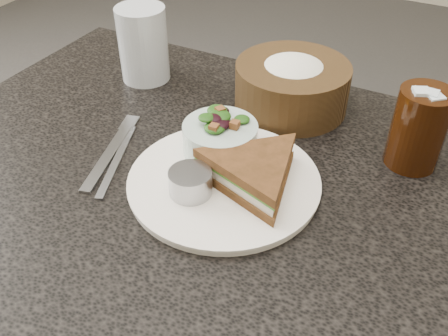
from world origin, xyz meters
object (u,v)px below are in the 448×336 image
Objects in this scene: dinner_plate at (224,182)px; bread_basket at (292,79)px; salad_bowl at (220,134)px; dressing_ramekin at (190,183)px; sandwich at (254,172)px; water_glass at (143,44)px; cola_glass at (420,125)px.

dinner_plate is 0.24m from bread_basket.
salad_bowl is 1.88× the size of dressing_ramekin.
sandwich is (0.04, 0.01, 0.03)m from dinner_plate.
dressing_ramekin is (-0.03, -0.04, 0.02)m from dinner_plate.
dressing_ramekin is (0.01, -0.10, -0.01)m from salad_bowl.
dressing_ramekin is at bearing -124.53° from sandwich.
sandwich is 0.08m from dressing_ramekin.
salad_bowl is at bearing 94.61° from dressing_ramekin.
water_glass reaches higher than dinner_plate.
salad_bowl is 0.28m from cola_glass.
dressing_ramekin is (-0.07, -0.05, -0.01)m from sandwich.
sandwich is 1.56× the size of salad_bowl.
bread_basket is (0.04, 0.18, 0.01)m from salad_bowl.
cola_glass reaches higher than dinner_plate.
bread_basket is (-0.04, 0.23, 0.02)m from sandwich.
cola_glass reaches higher than sandwich.
dinner_plate is 2.42× the size of salad_bowl.
water_glass is at bearing -174.50° from bread_basket.
dinner_plate is 0.06m from dressing_ramekin.
water_glass reaches higher than dressing_ramekin.
cola_glass is at bearing 41.76° from dressing_ramekin.
dinner_plate is 0.05m from sandwich.
sandwich is at bearing 37.22° from dressing_ramekin.
dressing_ramekin is 0.33m from cola_glass.
sandwich is 0.37m from water_glass.
salad_bowl is at bearing -33.05° from water_glass.
dinner_plate is 0.28m from cola_glass.
sandwich is 1.30× the size of cola_glass.
dinner_plate is 2.02× the size of cola_glass.
cola_glass is 0.97× the size of water_glass.
dressing_ramekin is 0.28m from bread_basket.
sandwich reaches higher than dinner_plate.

